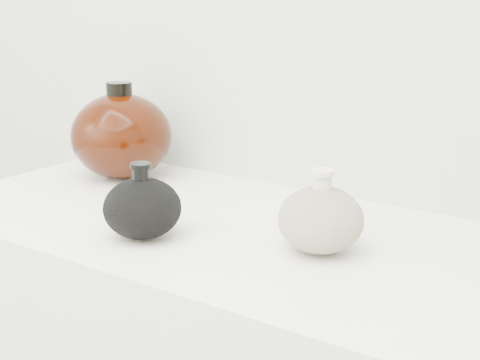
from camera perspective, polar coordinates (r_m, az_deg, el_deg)
The scene contains 3 objects.
black_gourd_vase at distance 1.03m, azimuth -8.33°, elevation -2.34°, with size 0.14×0.14×0.12m.
cream_gourd_vase at distance 0.97m, azimuth 6.91°, elevation -3.31°, with size 0.16×0.16×0.12m.
left_round_pot at distance 1.37m, azimuth -10.09°, elevation 3.75°, with size 0.21×0.21×0.19m.
Camera 1 is at (0.54, 0.11, 1.26)m, focal length 50.00 mm.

